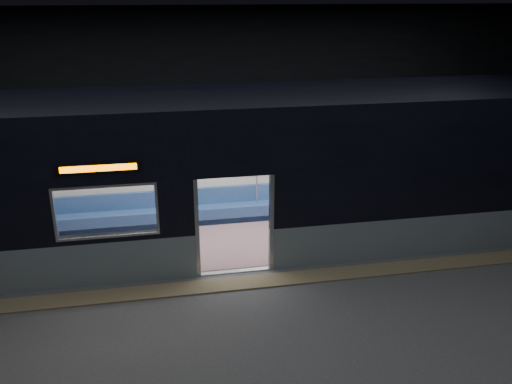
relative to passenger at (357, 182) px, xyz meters
name	(u,v)px	position (x,y,z in m)	size (l,w,h in m)	color
station_floor	(244,299)	(-3.50, -3.55, -0.84)	(24.00, 14.00, 0.01)	#47494C
station_envelope	(242,102)	(-3.50, -3.55, 2.83)	(24.00, 14.00, 5.00)	black
tactile_strip	(239,283)	(-3.50, -3.00, -0.82)	(22.80, 0.50, 0.03)	#8C7F59
metro_car	(223,164)	(-3.50, -1.00, 1.01)	(18.00, 3.04, 3.35)	gray
passenger	(357,182)	(0.00, 0.00, 0.00)	(0.44, 0.76, 1.46)	black
handbag	(362,191)	(0.05, -0.25, -0.14)	(0.28, 0.24, 0.14)	black
transit_map	(259,160)	(-2.45, 0.31, 0.64)	(1.01, 0.03, 0.65)	white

